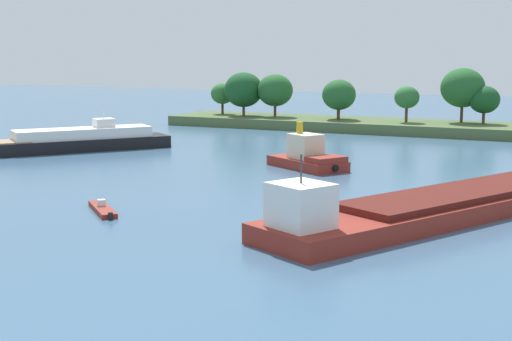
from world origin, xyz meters
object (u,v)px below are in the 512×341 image
cargo_barge (462,201)px  small_motorboat (103,209)px  white_riverboat (83,140)px  tugboat (308,157)px

cargo_barge → small_motorboat: bearing=-155.7°
cargo_barge → white_riverboat: 52.68m
white_riverboat → small_motorboat: bearing=-49.1°
white_riverboat → small_motorboat: 37.75m
tugboat → cargo_barge: 24.41m
white_riverboat → cargo_barge: bearing=-19.1°
cargo_barge → white_riverboat: size_ratio=1.84×
cargo_barge → small_motorboat: size_ratio=7.36×
tugboat → white_riverboat: size_ratio=0.49×
cargo_barge → small_motorboat: cargo_barge is taller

